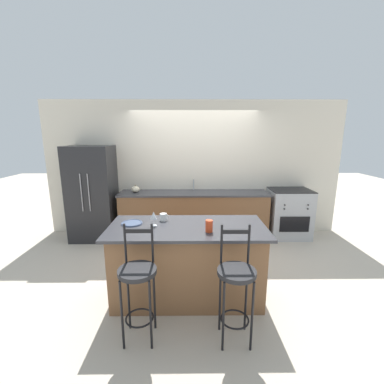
# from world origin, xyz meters

# --- Properties ---
(ground_plane) EXTENTS (18.00, 18.00, 0.00)m
(ground_plane) POSITION_xyz_m (0.00, 0.00, 0.00)
(ground_plane) COLOR beige
(wall_back) EXTENTS (6.00, 0.07, 2.70)m
(wall_back) POSITION_xyz_m (0.00, 0.66, 1.35)
(wall_back) COLOR beige
(wall_back) RESTS_ON ground_plane
(back_counter) EXTENTS (2.93, 0.64, 0.92)m
(back_counter) POSITION_xyz_m (0.00, 0.36, 0.46)
(back_counter) COLOR brown
(back_counter) RESTS_ON ground_plane
(sink_faucet) EXTENTS (0.02, 0.13, 0.22)m
(sink_faucet) POSITION_xyz_m (0.00, 0.55, 1.06)
(sink_faucet) COLOR #ADAFB5
(sink_faucet) RESTS_ON back_counter
(kitchen_island) EXTENTS (1.91, 0.88, 0.95)m
(kitchen_island) POSITION_xyz_m (-0.11, -1.65, 0.48)
(kitchen_island) COLOR brown
(kitchen_island) RESTS_ON ground_plane
(refrigerator) EXTENTS (0.84, 0.71, 1.83)m
(refrigerator) POSITION_xyz_m (-1.97, 0.30, 0.92)
(refrigerator) COLOR #232326
(refrigerator) RESTS_ON ground_plane
(oven_range) EXTENTS (0.79, 0.64, 0.97)m
(oven_range) POSITION_xyz_m (1.92, 0.33, 0.49)
(oven_range) COLOR #ADAFB5
(oven_range) RESTS_ON ground_plane
(bar_stool_near) EXTENTS (0.38, 0.38, 1.18)m
(bar_stool_near) POSITION_xyz_m (-0.59, -2.34, 0.63)
(bar_stool_near) COLOR black
(bar_stool_near) RESTS_ON ground_plane
(bar_stool_far) EXTENTS (0.38, 0.38, 1.18)m
(bar_stool_far) POSITION_xyz_m (0.37, -2.36, 0.63)
(bar_stool_far) COLOR black
(bar_stool_far) RESTS_ON ground_plane
(dinner_plate) EXTENTS (0.26, 0.26, 0.02)m
(dinner_plate) POSITION_xyz_m (-0.81, -1.55, 0.96)
(dinner_plate) COLOR #425170
(dinner_plate) RESTS_ON kitchen_island
(wine_glass) EXTENTS (0.08, 0.08, 0.18)m
(wine_glass) POSITION_xyz_m (-0.52, -1.62, 1.08)
(wine_glass) COLOR white
(wine_glass) RESTS_ON kitchen_island
(coffee_mug) EXTENTS (0.12, 0.09, 0.09)m
(coffee_mug) POSITION_xyz_m (-0.42, -1.43, 1.00)
(coffee_mug) COLOR white
(coffee_mug) RESTS_ON kitchen_island
(tumbler_cup) EXTENTS (0.08, 0.08, 0.14)m
(tumbler_cup) POSITION_xyz_m (0.14, -1.83, 1.02)
(tumbler_cup) COLOR red
(tumbler_cup) RESTS_ON kitchen_island
(pumpkin_decoration) EXTENTS (0.16, 0.16, 0.15)m
(pumpkin_decoration) POSITION_xyz_m (-1.15, 0.35, 0.98)
(pumpkin_decoration) COLOR beige
(pumpkin_decoration) RESTS_ON back_counter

